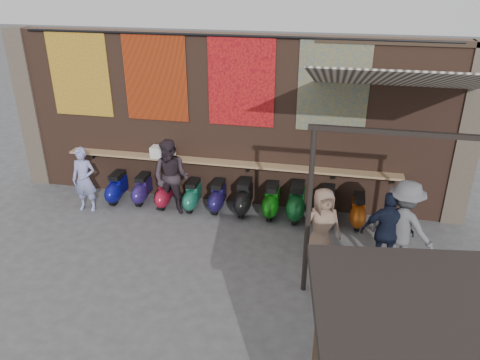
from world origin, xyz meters
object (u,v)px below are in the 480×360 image
at_px(scooter_stool_0, 117,188).
at_px(scooter_stool_6, 271,201).
at_px(scooter_stool_2, 165,193).
at_px(shelf_box, 163,152).
at_px(shopper_navy, 387,232).
at_px(scooter_stool_5, 244,197).
at_px(scooter_stool_8, 327,205).
at_px(scooter_stool_9, 358,211).
at_px(scooter_stool_4, 218,196).
at_px(shopper_grey, 403,226).
at_px(scooter_stool_1, 143,189).
at_px(diner_right, 171,178).
at_px(shopper_tan, 322,226).
at_px(scooter_stool_3, 193,195).
at_px(scooter_stool_7, 297,202).
at_px(diner_left, 84,180).

distance_m(scooter_stool_0, scooter_stool_6, 3.83).
distance_m(scooter_stool_2, scooter_stool_6, 2.58).
relative_size(shelf_box, shopper_navy, 0.34).
relative_size(scooter_stool_5, scooter_stool_8, 0.99).
relative_size(scooter_stool_9, shopper_navy, 0.46).
bearing_deg(scooter_stool_4, scooter_stool_5, 1.51).
xyz_separation_m(scooter_stool_5, shopper_grey, (3.34, -1.59, 0.53)).
height_order(scooter_stool_9, shopper_navy, shopper_navy).
relative_size(scooter_stool_1, scooter_stool_2, 1.03).
relative_size(scooter_stool_1, diner_right, 0.41).
distance_m(scooter_stool_0, shopper_tan, 5.29).
height_order(scooter_stool_5, shopper_navy, shopper_navy).
distance_m(scooter_stool_0, scooter_stool_2, 1.25).
height_order(scooter_stool_2, scooter_stool_3, scooter_stool_3).
bearing_deg(scooter_stool_8, scooter_stool_6, -179.42).
bearing_deg(scooter_stool_9, scooter_stool_8, 174.23).
bearing_deg(scooter_stool_6, scooter_stool_4, 179.68).
bearing_deg(shopper_tan, shopper_grey, -24.11).
bearing_deg(scooter_stool_7, scooter_stool_9, -1.62).
xyz_separation_m(scooter_stool_5, diner_left, (-3.69, -0.63, 0.39)).
height_order(scooter_stool_9, diner_right, diner_right).
distance_m(diner_right, shopper_tan, 3.74).
relative_size(scooter_stool_5, scooter_stool_7, 0.93).
bearing_deg(scooter_stool_4, scooter_stool_2, -177.49).
relative_size(scooter_stool_1, shopper_grey, 0.40).
bearing_deg(shopper_tan, diner_left, 143.61).
bearing_deg(scooter_stool_5, scooter_stool_8, -0.33).
relative_size(scooter_stool_0, shopper_grey, 0.41).
distance_m(scooter_stool_2, scooter_stool_3, 0.69).
relative_size(scooter_stool_4, scooter_stool_9, 1.00).
height_order(shelf_box, scooter_stool_3, shelf_box).
height_order(scooter_stool_3, scooter_stool_8, scooter_stool_8).
height_order(scooter_stool_3, shopper_tan, shopper_tan).
bearing_deg(scooter_stool_7, scooter_stool_5, 178.13).
distance_m(scooter_stool_0, diner_left, 0.87).
xyz_separation_m(scooter_stool_5, shopper_tan, (1.86, -1.64, 0.39)).
bearing_deg(diner_right, scooter_stool_3, 39.92).
xyz_separation_m(scooter_stool_6, diner_left, (-4.34, -0.61, 0.40)).
height_order(scooter_stool_5, diner_left, diner_left).
bearing_deg(scooter_stool_4, scooter_stool_3, -175.24).
height_order(diner_left, shopper_tan, same).
bearing_deg(shelf_box, scooter_stool_2, -70.12).
distance_m(scooter_stool_6, shopper_navy, 2.96).
xyz_separation_m(scooter_stool_9, diner_left, (-6.30, -0.55, 0.43)).
relative_size(scooter_stool_0, scooter_stool_8, 0.92).
xyz_separation_m(scooter_stool_8, shopper_tan, (-0.07, -1.63, 0.39)).
xyz_separation_m(shelf_box, shopper_tan, (3.91, -1.91, -0.47)).
xyz_separation_m(scooter_stool_0, shopper_navy, (6.24, -1.61, 0.45)).
bearing_deg(scooter_stool_2, scooter_stool_9, -0.07).
bearing_deg(scooter_stool_0, scooter_stool_9, -0.09).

